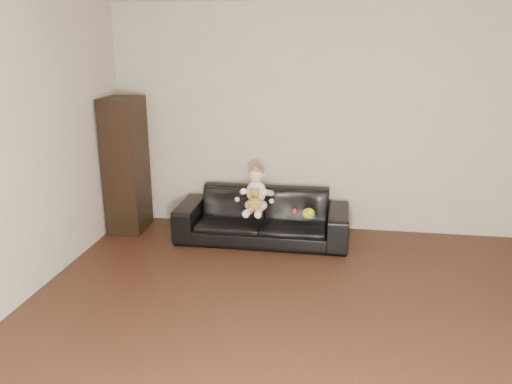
% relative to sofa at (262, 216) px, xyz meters
% --- Properties ---
extents(floor, '(5.50, 5.50, 0.00)m').
position_rel_sofa_xyz_m(floor, '(0.66, -2.25, -0.28)').
color(floor, '#3B2014').
rests_on(floor, ground).
extents(wall_back, '(5.00, 0.00, 5.00)m').
position_rel_sofa_xyz_m(wall_back, '(0.66, 0.50, 1.02)').
color(wall_back, '#BBB19D').
rests_on(wall_back, ground).
extents(sofa, '(1.92, 0.76, 0.56)m').
position_rel_sofa_xyz_m(sofa, '(0.00, 0.00, 0.00)').
color(sofa, black).
rests_on(sofa, floor).
extents(cabinet, '(0.41, 0.55, 1.57)m').
position_rel_sofa_xyz_m(cabinet, '(-1.63, 0.10, 0.51)').
color(cabinet, black).
rests_on(cabinet, floor).
extents(shelf_item, '(0.19, 0.26, 0.28)m').
position_rel_sofa_xyz_m(shelf_item, '(-1.61, 0.10, 0.86)').
color(shelf_item, silver).
rests_on(shelf_item, cabinet).
extents(baby, '(0.35, 0.43, 0.51)m').
position_rel_sofa_xyz_m(baby, '(-0.06, -0.11, 0.31)').
color(baby, silver).
rests_on(baby, sofa).
extents(teddy_bear, '(0.14, 0.14, 0.25)m').
position_rel_sofa_xyz_m(teddy_bear, '(-0.05, -0.26, 0.27)').
color(teddy_bear, '#AB8130').
rests_on(teddy_bear, sofa).
extents(toy_green, '(0.16, 0.18, 0.11)m').
position_rel_sofa_xyz_m(toy_green, '(0.53, -0.25, 0.14)').
color(toy_green, '#B9CF18').
rests_on(toy_green, sofa).
extents(toy_rattle, '(0.07, 0.07, 0.06)m').
position_rel_sofa_xyz_m(toy_rattle, '(0.38, -0.15, 0.12)').
color(toy_rattle, red).
rests_on(toy_rattle, sofa).
extents(toy_blue_disc, '(0.13, 0.13, 0.02)m').
position_rel_sofa_xyz_m(toy_blue_disc, '(0.56, -0.21, 0.10)').
color(toy_blue_disc, blue).
rests_on(toy_blue_disc, sofa).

